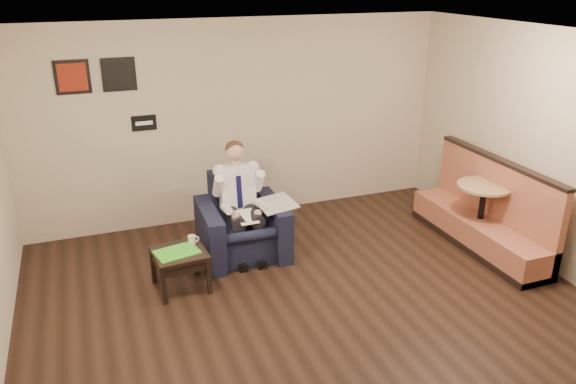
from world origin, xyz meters
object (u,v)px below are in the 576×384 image
object	(u,v)px
side_table	(181,270)
green_folder	(177,252)
seated_man	(244,208)
banquette	(482,205)
armchair	(242,218)
coffee_mug	(192,240)
smartphone	(180,244)
cafe_table	(481,216)

from	to	relation	value
side_table	green_folder	size ratio (longest dim) A/B	1.22
seated_man	banquette	size ratio (longest dim) A/B	0.60
armchair	side_table	bearing A→B (deg)	-146.41
coffee_mug	smartphone	size ratio (longest dim) A/B	0.68
seated_man	cafe_table	xyz separation A→B (m)	(2.95, -0.74, -0.26)
banquette	cafe_table	size ratio (longest dim) A/B	2.65
armchair	seated_man	size ratio (longest dim) A/B	0.75
armchair	banquette	size ratio (longest dim) A/B	0.46
green_folder	banquette	xyz separation A→B (m)	(3.86, -0.28, 0.10)
side_table	smartphone	xyz separation A→B (m)	(0.04, 0.17, 0.24)
smartphone	seated_man	bearing A→B (deg)	22.32
side_table	banquette	distance (m)	3.86
armchair	side_table	world-z (taller)	armchair
banquette	armchair	bearing A→B (deg)	163.55
seated_man	coffee_mug	xyz separation A→B (m)	(-0.71, -0.29, -0.17)
smartphone	cafe_table	world-z (taller)	cafe_table
coffee_mug	cafe_table	size ratio (longest dim) A/B	0.12
green_folder	coffee_mug	world-z (taller)	coffee_mug
green_folder	banquette	size ratio (longest dim) A/B	0.21
green_folder	smartphone	size ratio (longest dim) A/B	3.21
armchair	green_folder	distance (m)	1.09
side_table	smartphone	bearing A→B (deg)	77.43
armchair	green_folder	xyz separation A→B (m)	(-0.92, -0.58, -0.03)
seated_man	smartphone	size ratio (longest dim) A/B	9.40
side_table	coffee_mug	xyz separation A→B (m)	(0.17, 0.14, 0.28)
side_table	smartphone	distance (m)	0.29
armchair	coffee_mug	world-z (taller)	armchair
coffee_mug	smartphone	xyz separation A→B (m)	(-0.14, 0.03, -0.04)
armchair	side_table	xyz separation A→B (m)	(-0.89, -0.56, -0.26)
green_folder	banquette	bearing A→B (deg)	-4.22
side_table	smartphone	size ratio (longest dim) A/B	3.93
seated_man	coffee_mug	distance (m)	0.79
coffee_mug	cafe_table	distance (m)	3.69
smartphone	banquette	bearing A→B (deg)	-1.95
seated_man	green_folder	size ratio (longest dim) A/B	2.93
seated_man	green_folder	bearing A→B (deg)	-152.22
seated_man	side_table	bearing A→B (deg)	-152.67
armchair	cafe_table	xyz separation A→B (m)	(2.95, -0.87, -0.07)
armchair	coffee_mug	size ratio (longest dim) A/B	10.45
armchair	seated_man	world-z (taller)	seated_man
coffee_mug	banquette	size ratio (longest dim) A/B	0.04
seated_man	cafe_table	size ratio (longest dim) A/B	1.60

